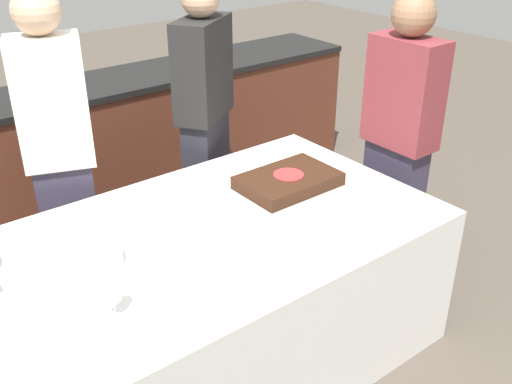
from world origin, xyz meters
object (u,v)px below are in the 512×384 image
Objects in this scene: person_cutting_cake at (205,124)px; person_standing_back at (60,154)px; plate_stack at (97,257)px; cake at (288,181)px; wine_glass at (112,291)px; person_seated_right at (399,139)px.

person_standing_back reaches higher than person_cutting_cake.
plate_stack is 0.12× the size of person_cutting_cake.
wine_glass reaches higher than cake.
cake is 2.55× the size of plate_stack.
person_seated_right reaches higher than plate_stack.
cake is at bearing 56.17° from person_cutting_cake.
person_standing_back reaches higher than wine_glass.
person_seated_right reaches higher than wine_glass.
person_seated_right is at bearing 8.62° from wine_glass.
wine_glass is 1.12m from person_standing_back.
wine_glass is (-0.09, -0.33, 0.07)m from plate_stack.
plate_stack is 0.12× the size of person_standing_back.
plate_stack is (-1.02, -0.04, -0.00)m from cake.
person_standing_back is (-0.85, 0.00, 0.04)m from person_cutting_cake.
person_standing_back is (0.17, 0.76, 0.13)m from plate_stack.
plate_stack is at bearing 97.33° from person_standing_back.
person_seated_right is (0.70, -0.81, -0.01)m from person_cutting_cake.
person_standing_back is (-1.55, 0.81, 0.05)m from person_seated_right.
wine_glass is at bearing -81.38° from person_seated_right.
person_standing_back reaches higher than plate_stack.
person_cutting_cake is at bearing 36.70° from plate_stack.
plate_stack is 0.79m from person_standing_back.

